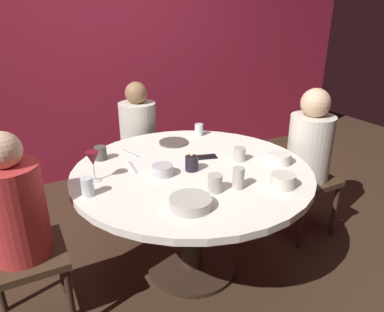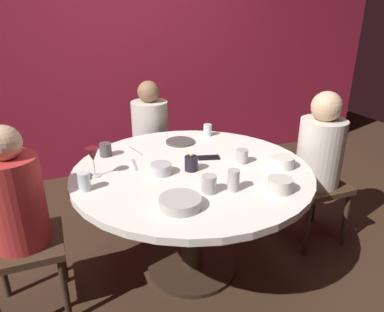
% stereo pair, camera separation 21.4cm
% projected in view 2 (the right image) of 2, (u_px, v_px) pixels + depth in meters
% --- Properties ---
extents(ground_plane, '(8.00, 8.00, 0.00)m').
position_uv_depth(ground_plane, '(192.00, 267.00, 2.46)').
color(ground_plane, '#382619').
extents(back_wall, '(6.00, 0.10, 2.60)m').
position_uv_depth(back_wall, '(124.00, 46.00, 3.56)').
color(back_wall, maroon).
rests_on(back_wall, ground).
extents(dining_table, '(1.45, 1.45, 0.75)m').
position_uv_depth(dining_table, '(192.00, 188.00, 2.23)').
color(dining_table, silver).
rests_on(dining_table, ground).
extents(seated_diner_left, '(0.40, 0.40, 1.13)m').
position_uv_depth(seated_diner_left, '(16.00, 205.00, 1.86)').
color(seated_diner_left, '#3F2D1E').
rests_on(seated_diner_left, ground).
extents(seated_diner_back, '(0.40, 0.40, 1.11)m').
position_uv_depth(seated_diner_back, '(150.00, 130.00, 3.03)').
color(seated_diner_back, '#3F2D1E').
rests_on(seated_diner_back, ground).
extents(seated_diner_right, '(0.40, 0.40, 1.14)m').
position_uv_depth(seated_diner_right, '(320.00, 152.00, 2.52)').
color(seated_diner_right, '#3F2D1E').
rests_on(seated_diner_right, ground).
extents(candle_holder, '(0.08, 0.08, 0.11)m').
position_uv_depth(candle_holder, '(191.00, 163.00, 2.13)').
color(candle_holder, black).
rests_on(candle_holder, dining_table).
extents(wine_glass, '(0.08, 0.08, 0.18)m').
position_uv_depth(wine_glass, '(93.00, 156.00, 2.02)').
color(wine_glass, silver).
rests_on(wine_glass, dining_table).
extents(dinner_plate, '(0.21, 0.21, 0.01)m').
position_uv_depth(dinner_plate, '(180.00, 142.00, 2.58)').
color(dinner_plate, '#4C4742').
rests_on(dinner_plate, dining_table).
extents(cell_phone, '(0.15, 0.10, 0.01)m').
position_uv_depth(cell_phone, '(209.00, 158.00, 2.32)').
color(cell_phone, black).
rests_on(cell_phone, dining_table).
extents(bowl_serving_large, '(0.12, 0.12, 0.06)m').
position_uv_depth(bowl_serving_large, '(161.00, 169.00, 2.09)').
color(bowl_serving_large, '#B7B7BC').
rests_on(bowl_serving_large, dining_table).
extents(bowl_salad_center, '(0.13, 0.13, 0.07)m').
position_uv_depth(bowl_salad_center, '(280.00, 185.00, 1.89)').
color(bowl_salad_center, beige).
rests_on(bowl_salad_center, dining_table).
extents(bowl_small_white, '(0.21, 0.21, 0.05)m').
position_uv_depth(bowl_small_white, '(180.00, 202.00, 1.74)').
color(bowl_small_white, '#B2ADA3').
rests_on(bowl_small_white, dining_table).
extents(bowl_sauce_side, '(0.14, 0.14, 0.07)m').
position_uv_depth(bowl_sauce_side, '(283.00, 162.00, 2.18)').
color(bowl_sauce_side, silver).
rests_on(bowl_sauce_side, dining_table).
extents(cup_near_candle, '(0.06, 0.06, 0.09)m').
position_uv_depth(cup_near_candle, '(208.00, 130.00, 2.71)').
color(cup_near_candle, silver).
rests_on(cup_near_candle, dining_table).
extents(cup_by_left_diner, '(0.06, 0.06, 0.12)m').
position_uv_depth(cup_by_left_diner, '(233.00, 180.00, 1.89)').
color(cup_by_left_diner, '#B2ADA3').
rests_on(cup_by_left_diner, dining_table).
extents(cup_by_right_diner, '(0.07, 0.07, 0.09)m').
position_uv_depth(cup_by_right_diner, '(242.00, 156.00, 2.24)').
color(cup_by_right_diner, '#B2ADA3').
rests_on(cup_by_right_diner, dining_table).
extents(cup_center_front, '(0.08, 0.08, 0.09)m').
position_uv_depth(cup_center_front, '(106.00, 150.00, 2.34)').
color(cup_center_front, '#4C4742').
rests_on(cup_center_front, dining_table).
extents(cup_far_edge, '(0.07, 0.07, 0.10)m').
position_uv_depth(cup_far_edge, '(84.00, 181.00, 1.90)').
color(cup_far_edge, silver).
rests_on(cup_far_edge, dining_table).
extents(cup_beside_wine, '(0.08, 0.08, 0.10)m').
position_uv_depth(cup_beside_wine, '(209.00, 184.00, 1.87)').
color(cup_beside_wine, '#B2ADA3').
rests_on(cup_beside_wine, dining_table).
extents(fork_near_plate, '(0.06, 0.18, 0.01)m').
position_uv_depth(fork_near_plate, '(135.00, 151.00, 2.43)').
color(fork_near_plate, '#B7B7BC').
rests_on(fork_near_plate, dining_table).
extents(knife_near_plate, '(0.03, 0.18, 0.01)m').
position_uv_depth(knife_near_plate, '(134.00, 165.00, 2.22)').
color(knife_near_plate, '#B7B7BC').
rests_on(knife_near_plate, dining_table).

